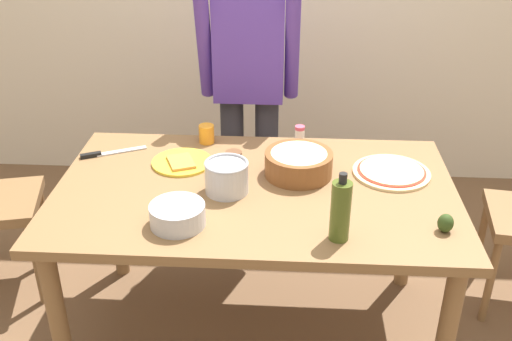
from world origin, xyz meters
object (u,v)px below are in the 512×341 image
at_px(pizza_raw_on_board, 391,172).
at_px(avocado, 446,223).
at_px(cup_orange, 207,134).
at_px(steel_pot, 227,177).
at_px(cup_small_brown, 234,161).
at_px(popcorn_bowl, 299,161).
at_px(plate_with_slice, 182,162).
at_px(salt_shaker, 300,137).
at_px(chef_knife, 105,153).
at_px(person_cook, 249,80).
at_px(mixing_bowl_steel, 177,215).
at_px(dining_table, 255,207).
at_px(olive_oil_bottle, 341,210).

height_order(pizza_raw_on_board, avocado, avocado).
bearing_deg(cup_orange, steel_pot, -72.51).
distance_m(pizza_raw_on_board, cup_small_brown, 0.66).
height_order(popcorn_bowl, avocado, popcorn_bowl).
xyz_separation_m(plate_with_slice, cup_small_brown, (0.23, -0.04, 0.03)).
bearing_deg(pizza_raw_on_board, cup_small_brown, -179.43).
height_order(salt_shaker, chef_knife, salt_shaker).
bearing_deg(cup_orange, salt_shaker, -4.00).
bearing_deg(avocado, popcorn_bowl, 142.80).
height_order(pizza_raw_on_board, plate_with_slice, plate_with_slice).
bearing_deg(popcorn_bowl, person_cook, 111.39).
bearing_deg(cup_small_brown, pizza_raw_on_board, 0.57).
distance_m(mixing_bowl_steel, cup_small_brown, 0.46).
height_order(person_cook, plate_with_slice, person_cook).
bearing_deg(pizza_raw_on_board, plate_with_slice, 177.67).
bearing_deg(steel_pot, salt_shaker, 55.30).
bearing_deg(dining_table, popcorn_bowl, 34.94).
bearing_deg(person_cook, steel_pot, -92.28).
xyz_separation_m(salt_shaker, avocado, (0.51, -0.65, -0.02)).
xyz_separation_m(cup_orange, avocado, (0.94, -0.68, -0.01)).
xyz_separation_m(mixing_bowl_steel, avocado, (0.95, 0.01, -0.01)).
xyz_separation_m(popcorn_bowl, mixing_bowl_steel, (-0.43, -0.40, -0.02)).
height_order(popcorn_bowl, olive_oil_bottle, olive_oil_bottle).
xyz_separation_m(plate_with_slice, salt_shaker, (0.50, 0.19, 0.04)).
distance_m(pizza_raw_on_board, avocado, 0.44).
bearing_deg(chef_knife, cup_orange, 19.52).
distance_m(plate_with_slice, salt_shaker, 0.54).
relative_size(salt_shaker, chef_knife, 0.39).
bearing_deg(avocado, person_cook, 126.64).
xyz_separation_m(popcorn_bowl, avocado, (0.51, -0.39, -0.03)).
bearing_deg(person_cook, cup_orange, -115.91).
distance_m(pizza_raw_on_board, steel_pot, 0.70).
height_order(person_cook, chef_knife, person_cook).
xyz_separation_m(person_cook, olive_oil_bottle, (0.39, -1.09, -0.07)).
bearing_deg(pizza_raw_on_board, steel_pot, -164.41).
bearing_deg(mixing_bowl_steel, plate_with_slice, 98.10).
xyz_separation_m(person_cook, mixing_bowl_steel, (-0.18, -1.04, -0.14)).
bearing_deg(popcorn_bowl, chef_knife, 171.21).
bearing_deg(person_cook, salt_shaker, -56.35).
xyz_separation_m(pizza_raw_on_board, olive_oil_bottle, (-0.25, -0.49, 0.10)).
height_order(cup_small_brown, chef_knife, cup_small_brown).
xyz_separation_m(plate_with_slice, steel_pot, (0.22, -0.22, 0.06)).
relative_size(pizza_raw_on_board, chef_knife, 1.18).
relative_size(pizza_raw_on_board, mixing_bowl_steel, 1.60).
height_order(person_cook, pizza_raw_on_board, person_cook).
distance_m(popcorn_bowl, avocado, 0.65).
distance_m(olive_oil_bottle, salt_shaker, 0.73).
distance_m(pizza_raw_on_board, salt_shaker, 0.45).
bearing_deg(steel_pot, cup_orange, 107.49).
relative_size(pizza_raw_on_board, plate_with_slice, 1.23).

